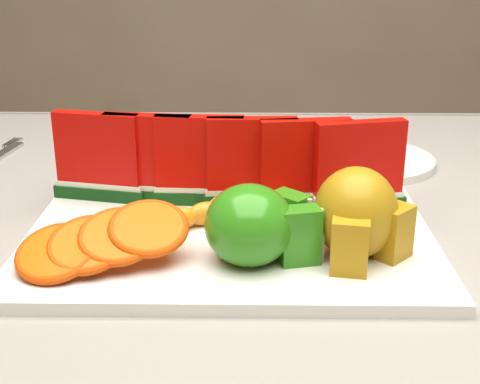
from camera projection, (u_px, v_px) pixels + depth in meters
table at (220, 331)px, 0.71m from camera, size 1.40×0.90×0.75m
tablecloth at (220, 279)px, 0.68m from camera, size 1.53×1.03×0.20m
platter at (230, 233)px, 0.67m from camera, size 0.40×0.30×0.01m
apple_cluster at (257, 226)px, 0.60m from camera, size 0.12×0.10×0.07m
pear_cluster at (358, 216)px, 0.60m from camera, size 0.10×0.10×0.09m
side_plate at (366, 160)px, 0.90m from camera, size 0.21×0.21×0.01m
watermelon_row at (226, 164)px, 0.71m from camera, size 0.39×0.07×0.10m
orange_fan_front at (103, 240)px, 0.59m from camera, size 0.16×0.11×0.05m
orange_fan_back at (220, 168)px, 0.78m from camera, size 0.29×0.10×0.04m
tangerine_segments at (220, 213)px, 0.68m from camera, size 0.20×0.07×0.02m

